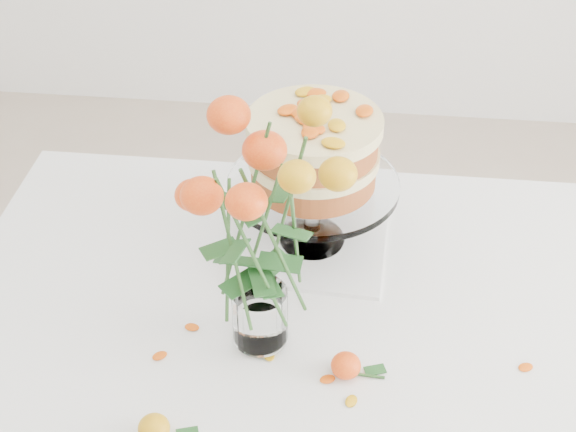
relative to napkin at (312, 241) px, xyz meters
name	(u,v)px	position (x,y,z in m)	size (l,w,h in m)	color
table	(342,351)	(0.07, -0.20, -0.09)	(1.43, 0.93, 0.76)	tan
napkin	(312,241)	(0.00, 0.00, 0.00)	(0.28, 0.28, 0.01)	silver
cake_stand	(314,157)	(0.00, 0.00, 0.20)	(0.32, 0.32, 0.29)	white
rose_vase	(257,216)	(-0.06, -0.27, 0.26)	(0.31, 0.31, 0.46)	white
loose_rose_near	(154,428)	(-0.19, -0.48, 0.02)	(0.09, 0.05, 0.04)	orange
loose_rose_far	(346,366)	(0.08, -0.32, 0.02)	(0.09, 0.05, 0.04)	red
stray_petal_a	(269,356)	(-0.05, -0.30, 0.00)	(0.03, 0.02, 0.00)	#DD9F0D
stray_petal_b	(327,379)	(0.05, -0.34, 0.00)	(0.03, 0.02, 0.00)	#DD9F0D
stray_petal_c	(351,401)	(0.09, -0.38, 0.00)	(0.03, 0.02, 0.00)	#DD9F0D
stray_petal_d	(192,327)	(-0.19, -0.25, 0.00)	(0.03, 0.02, 0.00)	#DD9F0D
stray_petal_e	(160,356)	(-0.23, -0.32, 0.00)	(0.03, 0.02, 0.00)	#DD9F0D
stray_petal_f	(526,367)	(0.37, -0.28, 0.00)	(0.03, 0.02, 0.00)	#DD9F0D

